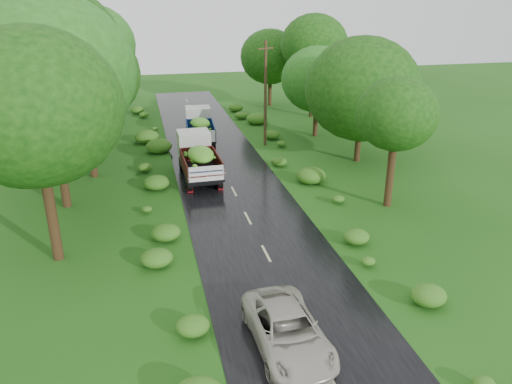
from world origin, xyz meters
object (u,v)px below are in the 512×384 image
object	(u,v)px
truck_far	(199,125)
utility_pole	(265,93)
car	(288,331)
truck_near	(198,155)

from	to	relation	value
truck_far	utility_pole	xyz separation A→B (m)	(4.94, -2.04, 2.74)
car	utility_pole	distance (m)	24.67
truck_far	car	size ratio (longest dim) A/B	1.22
truck_far	utility_pole	bearing A→B (deg)	-18.69
truck_far	utility_pole	distance (m)	6.01
truck_far	utility_pole	world-z (taller)	utility_pole
utility_pole	truck_near	bearing A→B (deg)	-158.23
truck_near	car	xyz separation A→B (m)	(0.83, -17.71, -0.77)
car	utility_pole	bearing A→B (deg)	75.47
truck_near	utility_pole	distance (m)	9.04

